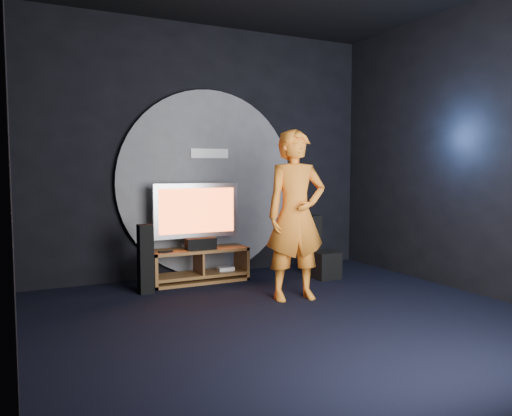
{
  "coord_description": "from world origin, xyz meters",
  "views": [
    {
      "loc": [
        -2.49,
        -4.18,
        1.52
      ],
      "look_at": [
        0.07,
        1.05,
        1.05
      ],
      "focal_mm": 35.0,
      "sensor_mm": 36.0,
      "label": 1
    }
  ],
  "objects_px": {
    "tv": "(197,213)",
    "media_console": "(199,267)",
    "tower_speaker_left": "(146,259)",
    "subwoofer": "(325,265)",
    "tower_speaker_right": "(314,244)",
    "player": "(296,215)"
  },
  "relations": [
    {
      "from": "subwoofer",
      "to": "player",
      "type": "bearing_deg",
      "value": -140.75
    },
    {
      "from": "tv",
      "to": "tower_speaker_left",
      "type": "bearing_deg",
      "value": -155.55
    },
    {
      "from": "tower_speaker_right",
      "to": "player",
      "type": "relative_size",
      "value": 0.43
    },
    {
      "from": "tower_speaker_right",
      "to": "player",
      "type": "bearing_deg",
      "value": -130.84
    },
    {
      "from": "tv",
      "to": "subwoofer",
      "type": "height_order",
      "value": "tv"
    },
    {
      "from": "subwoofer",
      "to": "tv",
      "type": "bearing_deg",
      "value": 159.1
    },
    {
      "from": "tower_speaker_left",
      "to": "subwoofer",
      "type": "distance_m",
      "value": 2.45
    },
    {
      "from": "tv",
      "to": "tower_speaker_right",
      "type": "distance_m",
      "value": 1.78
    },
    {
      "from": "media_console",
      "to": "subwoofer",
      "type": "bearing_deg",
      "value": -18.91
    },
    {
      "from": "subwoofer",
      "to": "tower_speaker_right",
      "type": "bearing_deg",
      "value": 82.77
    },
    {
      "from": "tower_speaker_left",
      "to": "tv",
      "type": "bearing_deg",
      "value": 24.45
    },
    {
      "from": "tv",
      "to": "player",
      "type": "bearing_deg",
      "value": -62.62
    },
    {
      "from": "tower_speaker_right",
      "to": "subwoofer",
      "type": "xyz_separation_m",
      "value": [
        -0.05,
        -0.37,
        -0.23
      ]
    },
    {
      "from": "tower_speaker_left",
      "to": "tower_speaker_right",
      "type": "relative_size",
      "value": 1.0
    },
    {
      "from": "tv",
      "to": "tower_speaker_right",
      "type": "relative_size",
      "value": 1.4
    },
    {
      "from": "tower_speaker_left",
      "to": "subwoofer",
      "type": "height_order",
      "value": "tower_speaker_left"
    },
    {
      "from": "tower_speaker_right",
      "to": "tv",
      "type": "bearing_deg",
      "value": 171.29
    },
    {
      "from": "media_console",
      "to": "player",
      "type": "relative_size",
      "value": 0.66
    },
    {
      "from": "subwoofer",
      "to": "player",
      "type": "relative_size",
      "value": 0.19
    },
    {
      "from": "media_console",
      "to": "tv",
      "type": "bearing_deg",
      "value": 96.37
    },
    {
      "from": "tower_speaker_right",
      "to": "player",
      "type": "height_order",
      "value": "player"
    },
    {
      "from": "tv",
      "to": "media_console",
      "type": "bearing_deg",
      "value": -83.63
    }
  ]
}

